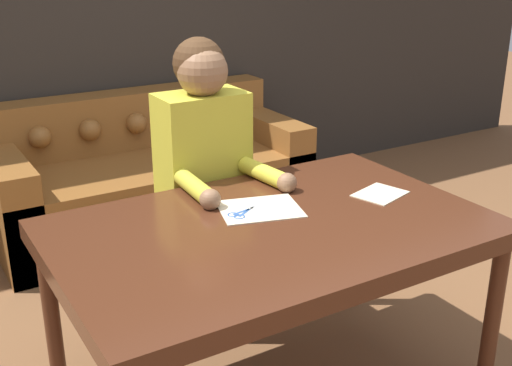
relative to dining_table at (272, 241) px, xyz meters
name	(u,v)px	position (x,y,z in m)	size (l,w,h in m)	color
wall_back	(77,8)	(0.03, 2.26, 0.62)	(8.00, 0.06, 2.60)	#2D2823
dining_table	(272,241)	(0.00, 0.00, 0.00)	(1.51, 0.98, 0.75)	#472314
couch	(148,179)	(0.25, 1.82, -0.39)	(1.87, 0.85, 0.80)	brown
person	(205,188)	(0.04, 0.61, -0.01)	(0.42, 0.57, 1.31)	#33281E
pattern_paper_main	(260,209)	(0.03, 0.13, 0.07)	(0.35, 0.30, 0.00)	beige
pattern_paper_offcut	(380,194)	(0.51, 0.02, 0.07)	(0.23, 0.20, 0.00)	beige
scissors	(245,212)	(-0.03, 0.13, 0.07)	(0.22, 0.13, 0.01)	silver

